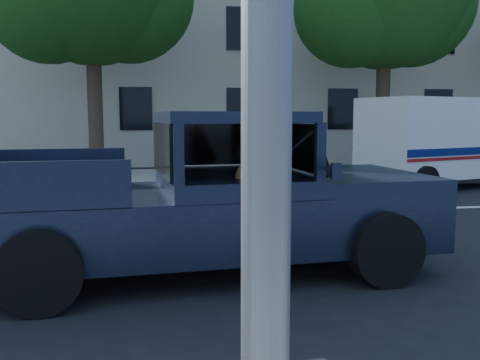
{
  "coord_description": "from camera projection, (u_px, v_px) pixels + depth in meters",
  "views": [
    {
      "loc": [
        -1.98,
        -6.92,
        1.91
      ],
      "look_at": [
        -1.12,
        -0.85,
        1.18
      ],
      "focal_mm": 40.0,
      "sensor_mm": 36.0,
      "label": 1
    }
  ],
  "objects": [
    {
      "name": "lane_stripes",
      "position": [
        362.0,
        210.0,
        10.93
      ],
      "size": [
        21.6,
        0.14,
        0.01
      ],
      "primitive_type": null,
      "color": "silver",
      "rests_on": "ground"
    },
    {
      "name": "building_main",
      "position": [
        277.0,
        57.0,
        23.42
      ],
      "size": [
        26.0,
        6.0,
        9.0
      ],
      "primitive_type": "cube",
      "color": "#B9B398",
      "rests_on": "ground"
    },
    {
      "name": "pickup_truck",
      "position": [
        201.0,
        219.0,
        6.53
      ],
      "size": [
        5.67,
        2.99,
        1.96
      ],
      "rotation": [
        0.0,
        0.0,
        0.1
      ],
      "color": "black",
      "rests_on": "ground"
    },
    {
      "name": "far_sidewalk",
      "position": [
        230.0,
        177.0,
        16.34
      ],
      "size": [
        60.0,
        4.0,
        0.15
      ],
      "primitive_type": "cube",
      "color": "gray",
      "rests_on": "ground"
    },
    {
      "name": "ground",
      "position": [
        312.0,
        257.0,
        7.31
      ],
      "size": [
        120.0,
        120.0,
        0.0
      ],
      "primitive_type": "plane",
      "color": "black",
      "rests_on": "ground"
    },
    {
      "name": "mail_truck",
      "position": [
        437.0,
        149.0,
        14.37
      ],
      "size": [
        4.77,
        3.38,
        2.39
      ],
      "rotation": [
        0.0,
        0.0,
        0.34
      ],
      "color": "silver",
      "rests_on": "ground"
    }
  ]
}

